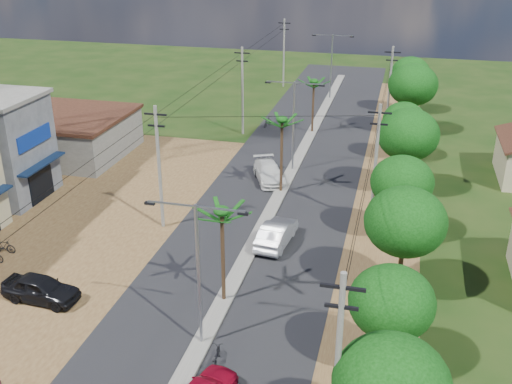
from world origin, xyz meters
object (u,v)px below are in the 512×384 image
moto_rider_east (217,356)px  car_white_far (269,173)px  car_parked_dark (41,289)px  car_silver_mid (277,234)px

moto_rider_east → car_white_far: bearing=-92.2°
car_parked_dark → car_white_far: bearing=-19.4°
car_silver_mid → car_white_far: (-3.00, 10.77, -0.06)m
moto_rider_east → car_silver_mid: bearing=-100.1°
car_silver_mid → car_white_far: bearing=-68.7°
car_parked_dark → moto_rider_east: (11.42, -2.75, -0.37)m
car_silver_mid → car_parked_dark: (-11.72, -9.87, -0.03)m
car_silver_mid → car_parked_dark: 15.32m
car_white_far → car_parked_dark: car_parked_dark is taller
car_white_far → car_parked_dark: (-8.72, -20.64, 0.03)m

